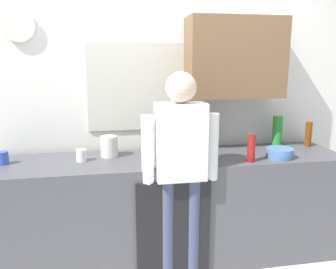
% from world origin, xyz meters
% --- Properties ---
extents(kitchen_counter, '(2.87, 0.64, 0.90)m').
position_xyz_m(kitchen_counter, '(0.00, 0.30, 0.45)').
color(kitchen_counter, '#4C4C51').
rests_on(kitchen_counter, ground_plane).
extents(dishwasher_panel, '(0.56, 0.02, 0.81)m').
position_xyz_m(dishwasher_panel, '(-0.06, -0.03, 0.40)').
color(dishwasher_panel, black).
rests_on(dishwasher_panel, ground_plane).
extents(back_wall_assembly, '(4.47, 0.42, 2.60)m').
position_xyz_m(back_wall_assembly, '(0.07, 0.70, 1.36)').
color(back_wall_assembly, white).
rests_on(back_wall_assembly, ground_plane).
extents(coffee_maker, '(0.20, 0.20, 0.33)m').
position_xyz_m(coffee_maker, '(0.27, 0.55, 1.04)').
color(coffee_maker, black).
rests_on(coffee_maker, kitchen_counter).
extents(bottle_clear_soda, '(0.09, 0.09, 0.28)m').
position_xyz_m(bottle_clear_soda, '(1.03, 0.52, 1.04)').
color(bottle_clear_soda, '#2D8C33').
rests_on(bottle_clear_soda, kitchen_counter).
extents(bottle_amber_beer, '(0.06, 0.06, 0.23)m').
position_xyz_m(bottle_amber_beer, '(1.31, 0.45, 1.01)').
color(bottle_amber_beer, brown).
rests_on(bottle_amber_beer, kitchen_counter).
extents(bottle_green_wine, '(0.07, 0.07, 0.30)m').
position_xyz_m(bottle_green_wine, '(0.06, 0.18, 1.05)').
color(bottle_green_wine, '#195923').
rests_on(bottle_green_wine, kitchen_counter).
extents(bottle_red_vinegar, '(0.06, 0.06, 0.22)m').
position_xyz_m(bottle_red_vinegar, '(0.58, 0.08, 1.01)').
color(bottle_red_vinegar, maroon).
rests_on(bottle_red_vinegar, kitchen_counter).
extents(cup_white_mug, '(0.08, 0.08, 0.09)m').
position_xyz_m(cup_white_mug, '(-0.73, 0.33, 0.94)').
color(cup_white_mug, white).
rests_on(cup_white_mug, kitchen_counter).
extents(cup_blue_mug, '(0.08, 0.08, 0.10)m').
position_xyz_m(cup_blue_mug, '(-1.31, 0.35, 0.95)').
color(cup_blue_mug, '#3351B2').
rests_on(cup_blue_mug, kitchen_counter).
extents(mixing_bowl, '(0.22, 0.22, 0.08)m').
position_xyz_m(mixing_bowl, '(0.86, 0.14, 0.94)').
color(mixing_bowl, '#4C72A5').
rests_on(mixing_bowl, kitchen_counter).
extents(storage_canister, '(0.14, 0.14, 0.17)m').
position_xyz_m(storage_canister, '(-0.51, 0.43, 0.98)').
color(storage_canister, silver).
rests_on(storage_canister, kitchen_counter).
extents(person_at_sink, '(0.57, 0.22, 1.60)m').
position_xyz_m(person_at_sink, '(0.00, 0.00, 0.95)').
color(person_at_sink, '#3F4766').
rests_on(person_at_sink, ground_plane).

